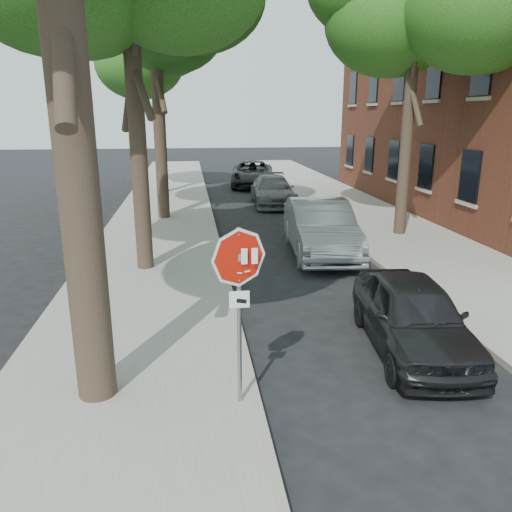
# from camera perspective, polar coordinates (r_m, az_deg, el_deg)

# --- Properties ---
(ground) EXTENTS (120.00, 120.00, 0.00)m
(ground) POSITION_cam_1_polar(r_m,az_deg,el_deg) (7.77, 3.53, -16.57)
(ground) COLOR black
(ground) RESTS_ON ground
(sidewalk_left) EXTENTS (4.00, 55.00, 0.12)m
(sidewalk_left) POSITION_cam_1_polar(r_m,az_deg,el_deg) (18.92, -11.01, 3.03)
(sidewalk_left) COLOR gray
(sidewalk_left) RESTS_ON ground
(sidewalk_right) EXTENTS (4.00, 55.00, 0.12)m
(sidewalk_right) POSITION_cam_1_polar(r_m,az_deg,el_deg) (20.25, 13.80, 3.70)
(sidewalk_right) COLOR gray
(sidewalk_right) RESTS_ON ground
(curb_left) EXTENTS (0.12, 55.00, 0.13)m
(curb_left) POSITION_cam_1_polar(r_m,az_deg,el_deg) (18.90, -4.79, 3.28)
(curb_left) COLOR #9E9384
(curb_left) RESTS_ON ground
(curb_right) EXTENTS (0.12, 55.00, 0.13)m
(curb_right) POSITION_cam_1_polar(r_m,az_deg,el_deg) (19.60, 8.19, 3.62)
(curb_right) COLOR #9E9384
(curb_right) RESTS_ON ground
(stop_sign) EXTENTS (0.76, 0.34, 2.61)m
(stop_sign) POSITION_cam_1_polar(r_m,az_deg,el_deg) (6.80, -1.95, -3.15)
(stop_sign) COLOR gray
(stop_sign) RESTS_ON sidewalk_left
(tree_mid_b) EXTENTS (5.88, 5.46, 10.36)m
(tree_mid_b) POSITION_cam_1_polar(r_m,az_deg,el_deg) (20.93, -11.70, 26.11)
(tree_mid_b) COLOR black
(tree_mid_b) RESTS_ON sidewalk_left
(tree_far) EXTENTS (5.29, 4.91, 9.33)m
(tree_far) POSITION_cam_1_polar(r_m,az_deg,el_deg) (27.74, -11.27, 21.89)
(tree_far) COLOR black
(tree_far) RESTS_ON sidewalk_left
(tree_right) EXTENTS (5.29, 4.91, 9.33)m
(tree_right) POSITION_cam_1_polar(r_m,az_deg,el_deg) (18.33, 17.65, 24.76)
(tree_right) COLOR black
(tree_right) RESTS_ON sidewalk_right
(car_a) EXTENTS (2.01, 4.10, 1.35)m
(car_a) POSITION_cam_1_polar(r_m,az_deg,el_deg) (9.51, 17.48, -6.45)
(car_a) COLOR black
(car_a) RESTS_ON ground
(car_b) EXTENTS (2.13, 5.13, 1.65)m
(car_b) POSITION_cam_1_polar(r_m,az_deg,el_deg) (15.38, 7.37, 3.19)
(car_b) COLOR #94959B
(car_b) RESTS_ON ground
(car_c) EXTENTS (2.13, 4.78, 1.36)m
(car_c) POSITION_cam_1_polar(r_m,az_deg,el_deg) (23.94, 1.92, 7.48)
(car_c) COLOR #515056
(car_c) RESTS_ON ground
(car_d) EXTENTS (3.11, 5.64, 1.50)m
(car_d) POSITION_cam_1_polar(r_m,az_deg,el_deg) (30.21, -0.38, 9.36)
(car_d) COLOR black
(car_d) RESTS_ON ground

